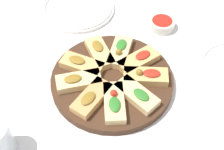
{
  "coord_description": "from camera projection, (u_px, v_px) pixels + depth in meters",
  "views": [
    {
      "loc": [
        0.37,
        -0.41,
        0.69
      ],
      "look_at": [
        0.0,
        0.0,
        0.03
      ],
      "focal_mm": 50.0,
      "sensor_mm": 36.0,
      "label": 1
    }
  ],
  "objects": [
    {
      "name": "focaccia_slice_3",
      "position": [
        120.0,
        51.0,
        0.91
      ],
      "size": [
        0.1,
        0.13,
        0.04
      ],
      "color": "#E5C689",
      "rests_on": "serving_board"
    },
    {
      "name": "focaccia_slice_5",
      "position": [
        82.0,
        65.0,
        0.88
      ],
      "size": [
        0.13,
        0.09,
        0.03
      ],
      "color": "tan",
      "rests_on": "serving_board"
    },
    {
      "name": "focaccia_slice_6",
      "position": [
        78.0,
        81.0,
        0.84
      ],
      "size": [
        0.11,
        0.13,
        0.03
      ],
      "color": "#E5C689",
      "rests_on": "serving_board"
    },
    {
      "name": "serving_board",
      "position": [
        112.0,
        80.0,
        0.87
      ],
      "size": [
        0.34,
        0.34,
        0.02
      ],
      "primitive_type": "cylinder",
      "color": "#422819",
      "rests_on": "ground_plane"
    },
    {
      "name": "focaccia_slice_7",
      "position": [
        92.0,
        98.0,
        0.8
      ],
      "size": [
        0.07,
        0.13,
        0.03
      ],
      "color": "tan",
      "rests_on": "serving_board"
    },
    {
      "name": "focaccia_slice_1",
      "position": [
        146.0,
        76.0,
        0.85
      ],
      "size": [
        0.13,
        0.12,
        0.04
      ],
      "color": "tan",
      "rests_on": "serving_board"
    },
    {
      "name": "ground_plane",
      "position": [
        112.0,
        83.0,
        0.88
      ],
      "size": [
        3.0,
        3.0,
        0.0
      ],
      "primitive_type": "plane",
      "color": "white"
    },
    {
      "name": "focaccia_slice_4",
      "position": [
        99.0,
        52.0,
        0.91
      ],
      "size": [
        0.13,
        0.1,
        0.03
      ],
      "color": "#DBB775",
      "rests_on": "serving_board"
    },
    {
      "name": "focaccia_slice_2",
      "position": [
        139.0,
        60.0,
        0.89
      ],
      "size": [
        0.08,
        0.13,
        0.03
      ],
      "color": "tan",
      "rests_on": "serving_board"
    },
    {
      "name": "focaccia_slice_8",
      "position": [
        114.0,
        102.0,
        0.79
      ],
      "size": [
        0.12,
        0.12,
        0.04
      ],
      "color": "#E5C689",
      "rests_on": "serving_board"
    },
    {
      "name": "focaccia_slice_0",
      "position": [
        137.0,
        95.0,
        0.81
      ],
      "size": [
        0.12,
        0.06,
        0.03
      ],
      "color": "#E5C689",
      "rests_on": "serving_board"
    },
    {
      "name": "plate_left",
      "position": [
        78.0,
        8.0,
        1.08
      ],
      "size": [
        0.25,
        0.25,
        0.02
      ],
      "color": "white",
      "rests_on": "ground_plane"
    },
    {
      "name": "dipping_bowl",
      "position": [
        162.0,
        24.0,
        1.02
      ],
      "size": [
        0.09,
        0.09,
        0.03
      ],
      "color": "silver",
      "rests_on": "ground_plane"
    }
  ]
}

